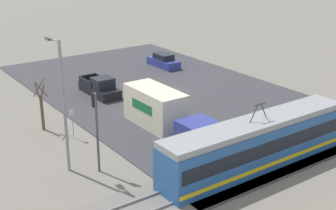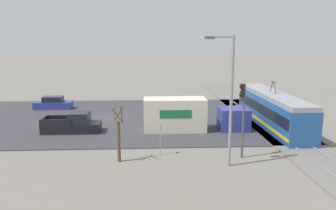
{
  "view_description": "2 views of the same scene",
  "coord_description": "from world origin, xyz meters",
  "px_view_note": "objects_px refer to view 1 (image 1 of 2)",
  "views": [
    {
      "loc": [
        25.33,
        36.18,
        14.72
      ],
      "look_at": [
        4.7,
        7.15,
        1.75
      ],
      "focal_mm": 50.0,
      "sensor_mm": 36.0,
      "label": 1
    },
    {
      "loc": [
        35.57,
        4.49,
        8.37
      ],
      "look_at": [
        4.79,
        6.07,
        2.37
      ],
      "focal_mm": 35.0,
      "sensor_mm": 36.0,
      "label": 2
    }
  ],
  "objects_px": {
    "traffic_light_pole": "(96,122)",
    "street_tree": "(42,108)",
    "box_truck": "(165,113)",
    "pickup_truck": "(100,88)",
    "street_lamp_near_crossing": "(62,98)",
    "light_rail_tram": "(257,144)",
    "sedan_car_0": "(163,61)",
    "no_parking_sign": "(73,121)"
  },
  "relations": [
    {
      "from": "sedan_car_0",
      "to": "street_tree",
      "type": "relative_size",
      "value": 1.1
    },
    {
      "from": "sedan_car_0",
      "to": "street_lamp_near_crossing",
      "type": "bearing_deg",
      "value": -138.9
    },
    {
      "from": "light_rail_tram",
      "to": "box_truck",
      "type": "relative_size",
      "value": 1.51
    },
    {
      "from": "sedan_car_0",
      "to": "street_tree",
      "type": "distance_m",
      "value": 21.21
    },
    {
      "from": "light_rail_tram",
      "to": "pickup_truck",
      "type": "xyz_separation_m",
      "value": [
        1.6,
        -19.34,
        -0.89
      ]
    },
    {
      "from": "light_rail_tram",
      "to": "sedan_car_0",
      "type": "height_order",
      "value": "light_rail_tram"
    },
    {
      "from": "pickup_truck",
      "to": "street_lamp_near_crossing",
      "type": "distance_m",
      "value": 15.83
    },
    {
      "from": "sedan_car_0",
      "to": "street_tree",
      "type": "height_order",
      "value": "street_tree"
    },
    {
      "from": "light_rail_tram",
      "to": "street_lamp_near_crossing",
      "type": "height_order",
      "value": "street_lamp_near_crossing"
    },
    {
      "from": "street_lamp_near_crossing",
      "to": "no_parking_sign",
      "type": "bearing_deg",
      "value": -118.84
    },
    {
      "from": "pickup_truck",
      "to": "street_tree",
      "type": "distance_m",
      "value": 9.25
    },
    {
      "from": "street_lamp_near_crossing",
      "to": "box_truck",
      "type": "bearing_deg",
      "value": -170.33
    },
    {
      "from": "street_lamp_near_crossing",
      "to": "sedan_car_0",
      "type": "bearing_deg",
      "value": -138.9
    },
    {
      "from": "box_truck",
      "to": "sedan_car_0",
      "type": "height_order",
      "value": "box_truck"
    },
    {
      "from": "box_truck",
      "to": "pickup_truck",
      "type": "bearing_deg",
      "value": -89.45
    },
    {
      "from": "sedan_car_0",
      "to": "no_parking_sign",
      "type": "height_order",
      "value": "no_parking_sign"
    },
    {
      "from": "sedan_car_0",
      "to": "traffic_light_pole",
      "type": "bearing_deg",
      "value": -134.31
    },
    {
      "from": "box_truck",
      "to": "street_lamp_near_crossing",
      "type": "height_order",
      "value": "street_lamp_near_crossing"
    },
    {
      "from": "box_truck",
      "to": "pickup_truck",
      "type": "relative_size",
      "value": 1.87
    },
    {
      "from": "box_truck",
      "to": "pickup_truck",
      "type": "xyz_separation_m",
      "value": [
        0.1,
        -10.85,
        -0.71
      ]
    },
    {
      "from": "pickup_truck",
      "to": "sedan_car_0",
      "type": "bearing_deg",
      "value": -155.69
    },
    {
      "from": "street_tree",
      "to": "no_parking_sign",
      "type": "relative_size",
      "value": 1.78
    },
    {
      "from": "pickup_truck",
      "to": "traffic_light_pole",
      "type": "xyz_separation_m",
      "value": [
        7.35,
        13.82,
        2.73
      ]
    },
    {
      "from": "light_rail_tram",
      "to": "street_lamp_near_crossing",
      "type": "relative_size",
      "value": 1.69
    },
    {
      "from": "no_parking_sign",
      "to": "sedan_car_0",
      "type": "bearing_deg",
      "value": -143.49
    },
    {
      "from": "street_tree",
      "to": "no_parking_sign",
      "type": "xyz_separation_m",
      "value": [
        -1.25,
        2.95,
        -0.47
      ]
    },
    {
      "from": "sedan_car_0",
      "to": "no_parking_sign",
      "type": "distance_m",
      "value": 21.7
    },
    {
      "from": "pickup_truck",
      "to": "street_lamp_near_crossing",
      "type": "xyz_separation_m",
      "value": [
        8.9,
        12.38,
        4.24
      ]
    },
    {
      "from": "pickup_truck",
      "to": "street_lamp_near_crossing",
      "type": "bearing_deg",
      "value": 54.29
    },
    {
      "from": "pickup_truck",
      "to": "traffic_light_pole",
      "type": "height_order",
      "value": "traffic_light_pole"
    },
    {
      "from": "light_rail_tram",
      "to": "traffic_light_pole",
      "type": "height_order",
      "value": "traffic_light_pole"
    },
    {
      "from": "light_rail_tram",
      "to": "no_parking_sign",
      "type": "relative_size",
      "value": 6.35
    },
    {
      "from": "light_rail_tram",
      "to": "pickup_truck",
      "type": "bearing_deg",
      "value": -85.28
    },
    {
      "from": "pickup_truck",
      "to": "sedan_car_0",
      "type": "relative_size",
      "value": 1.16
    },
    {
      "from": "street_tree",
      "to": "no_parking_sign",
      "type": "distance_m",
      "value": 3.24
    },
    {
      "from": "pickup_truck",
      "to": "light_rail_tram",
      "type": "bearing_deg",
      "value": 94.72
    },
    {
      "from": "traffic_light_pole",
      "to": "street_tree",
      "type": "height_order",
      "value": "traffic_light_pole"
    },
    {
      "from": "pickup_truck",
      "to": "traffic_light_pole",
      "type": "distance_m",
      "value": 15.89
    },
    {
      "from": "light_rail_tram",
      "to": "street_tree",
      "type": "height_order",
      "value": "light_rail_tram"
    },
    {
      "from": "light_rail_tram",
      "to": "traffic_light_pole",
      "type": "bearing_deg",
      "value": -31.7
    },
    {
      "from": "sedan_car_0",
      "to": "street_lamp_near_crossing",
      "type": "xyz_separation_m",
      "value": [
        19.88,
        17.34,
        4.31
      ]
    },
    {
      "from": "no_parking_sign",
      "to": "street_lamp_near_crossing",
      "type": "bearing_deg",
      "value": 61.16
    }
  ]
}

